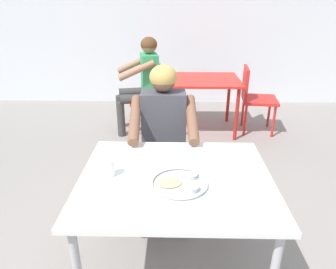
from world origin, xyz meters
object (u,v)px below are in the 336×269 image
table_background_red (204,85)px  chair_foreground (164,144)px  table_foreground (175,187)px  diner_foreground (164,131)px  thali_tray (180,183)px  chair_red_right (254,95)px  patron_background (143,77)px  chair_red_left (152,95)px  drinking_cup (109,167)px

table_background_red → chair_foreground: bearing=-107.1°
table_foreground → diner_foreground: bearing=98.1°
thali_tray → chair_red_right: chair_red_right is taller
patron_background → chair_red_right: bearing=-0.1°
diner_foreground → chair_red_right: bearing=57.3°
chair_foreground → table_background_red: (0.47, 1.52, 0.11)m
patron_background → diner_foreground: bearing=-79.2°
thali_tray → patron_background: patron_background is taller
chair_red_left → thali_tray: bearing=-82.3°
drinking_cup → diner_foreground: (0.29, 0.65, -0.05)m
thali_tray → drinking_cup: (-0.40, 0.08, 0.05)m
table_background_red → patron_background: patron_background is taller
thali_tray → table_background_red: 2.50m
table_background_red → chair_red_left: bearing=-176.3°
chair_red_right → chair_red_left: bearing=-179.0°
patron_background → drinking_cup: bearing=-89.0°
thali_tray → patron_background: size_ratio=0.26×
diner_foreground → table_background_red: 1.81m
diner_foreground → patron_background: size_ratio=0.99×
table_background_red → chair_red_left: 0.68m
table_background_red → table_foreground: bearing=-98.8°
diner_foreground → chair_foreground: bearing=91.8°
table_background_red → diner_foreground: bearing=-104.8°
drinking_cup → patron_background: (-0.04, 2.38, -0.05)m
chair_red_left → patron_background: size_ratio=0.71×
table_foreground → patron_background: size_ratio=0.90×
diner_foreground → thali_tray: bearing=-81.0°
chair_foreground → chair_red_right: 1.87m
table_background_red → chair_red_right: chair_red_right is taller
drinking_cup → chair_foreground: (0.28, 0.87, -0.27)m
drinking_cup → chair_foreground: size_ratio=0.12×
drinking_cup → table_background_red: (0.75, 2.39, -0.16)m
chair_foreground → table_background_red: bearing=72.9°
thali_tray → table_background_red: thali_tray is taller
table_foreground → diner_foreground: diner_foreground is taller
table_foreground → patron_background: patron_background is taller
diner_foreground → chair_red_left: 1.73m
chair_red_left → patron_background: (-0.12, 0.03, 0.23)m
drinking_cup → chair_red_left: 2.37m
diner_foreground → chair_red_right: (1.11, 1.73, -0.23)m
diner_foreground → patron_background: 1.76m
table_foreground → drinking_cup: (-0.38, -0.00, 0.13)m
drinking_cup → chair_red_right: bearing=59.6°
chair_red_right → drinking_cup: bearing=-120.4°
thali_tray → diner_foreground: (-0.12, 0.73, -0.01)m
table_foreground → chair_foreground: chair_foreground is taller
diner_foreground → patron_background: bearing=100.8°
chair_red_left → table_background_red: bearing=3.7°
thali_tray → diner_foreground: 0.74m
table_foreground → table_background_red: bearing=81.2°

